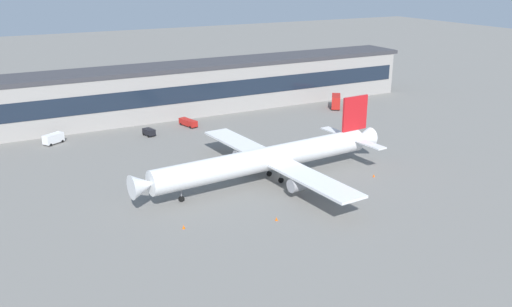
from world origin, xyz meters
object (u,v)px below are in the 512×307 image
at_px(catering_truck, 336,101).
at_px(crew_van, 54,138).
at_px(traffic_cone_0, 184,227).
at_px(airliner, 269,158).
at_px(traffic_cone_1, 276,219).
at_px(baggage_tug, 149,132).
at_px(traffic_cone_2, 374,176).
at_px(belt_loader, 188,122).

distance_m(catering_truck, crew_van, 84.88).
relative_size(catering_truck, traffic_cone_0, 11.08).
distance_m(airliner, traffic_cone_1, 19.59).
distance_m(baggage_tug, traffic_cone_1, 60.48).
height_order(traffic_cone_1, traffic_cone_2, traffic_cone_1).
bearing_deg(belt_loader, traffic_cone_2, -69.81).
height_order(airliner, belt_loader, airliner).
distance_m(crew_van, belt_loader, 35.85).
relative_size(crew_van, traffic_cone_1, 8.59).
xyz_separation_m(traffic_cone_0, traffic_cone_1, (15.59, -4.68, -0.01)).
xyz_separation_m(airliner, traffic_cone_1, (-8.10, -17.23, -4.63)).
bearing_deg(catering_truck, belt_loader, 177.23).
height_order(catering_truck, traffic_cone_0, catering_truck).
bearing_deg(crew_van, traffic_cone_0, -78.98).
xyz_separation_m(catering_truck, traffic_cone_2, (-28.52, -53.27, -1.97)).
distance_m(airliner, crew_van, 59.64).
bearing_deg(traffic_cone_1, traffic_cone_0, 163.28).
relative_size(airliner, belt_loader, 8.71).
xyz_separation_m(airliner, traffic_cone_0, (-23.69, -12.54, -4.62)).
height_order(traffic_cone_0, traffic_cone_2, traffic_cone_0).
xyz_separation_m(airliner, baggage_tug, (-12.10, 43.11, -3.87)).
distance_m(belt_loader, traffic_cone_2, 59.28).
distance_m(belt_loader, traffic_cone_1, 64.87).
distance_m(crew_van, traffic_cone_1, 70.58).
bearing_deg(crew_van, catering_truck, -2.11).
relative_size(airliner, traffic_cone_2, 91.91).
xyz_separation_m(baggage_tug, belt_loader, (12.50, 3.97, 0.07)).
distance_m(catering_truck, baggage_tug, 61.51).
height_order(catering_truck, crew_van, catering_truck).
bearing_deg(baggage_tug, traffic_cone_2, -57.47).
bearing_deg(traffic_cone_1, baggage_tug, 93.79).
bearing_deg(traffic_cone_2, crew_van, 134.96).
bearing_deg(airliner, belt_loader, 89.52).
height_order(airliner, traffic_cone_2, airliner).
relative_size(airliner, traffic_cone_1, 89.77).
relative_size(traffic_cone_1, traffic_cone_2, 1.02).
bearing_deg(crew_van, airliner, -53.46).
bearing_deg(crew_van, traffic_cone_1, -67.20).
bearing_deg(traffic_cone_1, airliner, 64.81).
bearing_deg(crew_van, traffic_cone_2, -45.04).
relative_size(baggage_tug, crew_van, 0.71).
xyz_separation_m(airliner, belt_loader, (0.39, 47.08, -3.80)).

